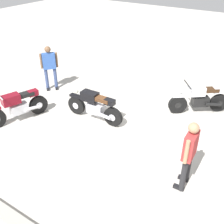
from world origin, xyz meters
TOP-DOWN VIEW (x-y plane):
  - ground_plane at (0.00, 0.00)m, footprint 40.00×40.00m
  - curb_edge at (0.00, 4.60)m, footprint 14.00×0.30m
  - motorcycle_black_cruiser at (1.02, 0.43)m, footprint 2.09×0.70m
  - motorcycle_silver_cruiser at (-1.69, -1.92)m, footprint 1.71×1.39m
  - motorcycle_maroon_cruiser at (3.08, 1.82)m, footprint 0.92×2.03m
  - person_in_blue_shirt at (3.84, -0.50)m, footprint 0.55×0.57m
  - person_in_red_shirt at (-2.52, 1.65)m, footprint 0.32×0.68m

SIDE VIEW (x-z plane):
  - ground_plane at x=0.00m, z-range 0.00..0.00m
  - curb_edge at x=0.00m, z-range 0.00..0.15m
  - motorcycle_black_cruiser at x=1.02m, z-range -0.02..1.06m
  - motorcycle_silver_cruiser at x=-1.69m, z-range -0.02..1.06m
  - motorcycle_maroon_cruiser at x=3.08m, z-range -0.02..1.06m
  - person_in_blue_shirt at x=3.84m, z-range 0.14..1.89m
  - person_in_red_shirt at x=-2.52m, z-range 0.14..1.92m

